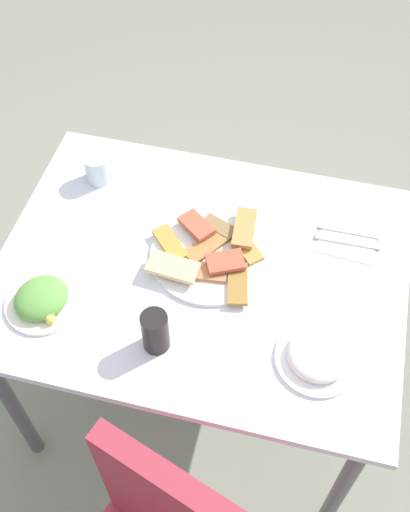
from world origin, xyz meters
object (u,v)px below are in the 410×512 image
object	(u,v)px
drinking_glass	(98,168)
spoon	(348,242)
paper_napkin	(348,237)
fork	(349,232)
salad_plate_rice	(317,356)
dining_table	(201,284)
pide_platter	(211,253)
salad_plate_greens	(42,299)
soda_can	(155,331)

from	to	relation	value
drinking_glass	spoon	xyz separation A→B (m)	(-0.75, 0.07, -0.04)
paper_napkin	fork	size ratio (longest dim) A/B	0.90
salad_plate_rice	drinking_glass	bearing A→B (deg)	-31.93
drinking_glass	dining_table	bearing A→B (deg)	146.91
pide_platter	dining_table	bearing A→B (deg)	68.90
drinking_glass	fork	xyz separation A→B (m)	(-0.75, 0.03, -0.04)
paper_napkin	dining_table	bearing A→B (deg)	27.71
dining_table	fork	distance (m)	0.44
pide_platter	salad_plate_greens	size ratio (longest dim) A/B	1.76
dining_table	salad_plate_greens	distance (m)	0.43
pide_platter	spoon	bearing A→B (deg)	-159.16
salad_plate_greens	paper_napkin	xyz separation A→B (m)	(-0.74, -0.41, -0.02)
pide_platter	drinking_glass	xyz separation A→B (m)	(0.39, -0.20, 0.03)
salad_plate_rice	paper_napkin	xyz separation A→B (m)	(-0.03, -0.40, -0.02)
dining_table	drinking_glass	distance (m)	0.46
fork	salad_plate_rice	bearing A→B (deg)	85.46
salad_plate_rice	drinking_glass	size ratio (longest dim) A/B	2.31
salad_plate_rice	paper_napkin	bearing A→B (deg)	-94.89
pide_platter	paper_napkin	distance (m)	0.39
soda_can	paper_napkin	distance (m)	0.62
soda_can	fork	distance (m)	0.63
drinking_glass	pide_platter	bearing A→B (deg)	152.65
fork	spoon	world-z (taller)	same
salad_plate_greens	salad_plate_rice	distance (m)	0.70
dining_table	soda_can	distance (m)	0.29
dining_table	soda_can	xyz separation A→B (m)	(0.05, 0.25, 0.14)
soda_can	spoon	world-z (taller)	soda_can
drinking_glass	salad_plate_rice	bearing A→B (deg)	148.07
pide_platter	salad_plate_greens	world-z (taller)	salad_plate_greens
soda_can	drinking_glass	xyz separation A→B (m)	(0.33, -0.50, -0.02)
pide_platter	salad_plate_rice	xyz separation A→B (m)	(-0.32, 0.24, 0.01)
soda_can	pide_platter	bearing A→B (deg)	-102.43
fork	dining_table	bearing A→B (deg)	29.99
fork	pide_platter	bearing A→B (deg)	25.87
salad_plate_greens	salad_plate_rice	size ratio (longest dim) A/B	0.95
fork	salad_plate_greens	bearing A→B (deg)	30.09
dining_table	pide_platter	bearing A→B (deg)	-111.10
dining_table	paper_napkin	world-z (taller)	paper_napkin
paper_napkin	spoon	bearing A→B (deg)	90.00
dining_table	salad_plate_rice	size ratio (longest dim) A/B	5.33
drinking_glass	paper_napkin	bearing A→B (deg)	176.29
dining_table	spoon	distance (m)	0.42
drinking_glass	fork	distance (m)	0.75
pide_platter	salad_plate_greens	bearing A→B (deg)	33.59
dining_table	salad_plate_greens	world-z (taller)	salad_plate_greens
soda_can	paper_napkin	world-z (taller)	soda_can
salad_plate_greens	salad_plate_rice	bearing A→B (deg)	-179.13
dining_table	drinking_glass	bearing A→B (deg)	-33.09
soda_can	drinking_glass	bearing A→B (deg)	-56.70
pide_platter	drinking_glass	world-z (taller)	drinking_glass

